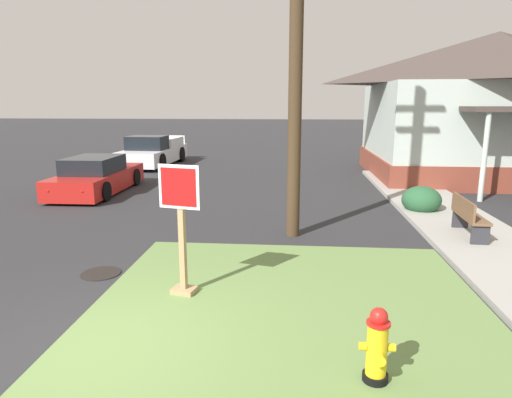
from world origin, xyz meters
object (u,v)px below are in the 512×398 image
(utility_pole, at_px, (296,24))
(manhole_cover, at_px, (101,273))
(stop_sign, at_px, (182,234))
(parked_sedan_red, at_px, (97,177))
(pickup_truck_white, at_px, (152,153))
(fire_hydrant, at_px, (377,347))
(street_bench, at_px, (468,215))

(utility_pole, bearing_deg, manhole_cover, -141.84)
(stop_sign, height_order, utility_pole, utility_pole)
(parked_sedan_red, xyz_separation_m, pickup_truck_white, (-0.23, 6.80, 0.07))
(fire_hydrant, relative_size, stop_sign, 0.41)
(street_bench, relative_size, utility_pole, 0.17)
(street_bench, bearing_deg, manhole_cover, -160.19)
(parked_sedan_red, height_order, pickup_truck_white, pickup_truck_white)
(pickup_truck_white, bearing_deg, stop_sign, -70.49)
(fire_hydrant, bearing_deg, parked_sedan_red, 127.18)
(street_bench, bearing_deg, stop_sign, -147.93)
(fire_hydrant, relative_size, pickup_truck_white, 0.16)
(manhole_cover, height_order, street_bench, street_bench)
(fire_hydrant, height_order, street_bench, street_bench)
(fire_hydrant, height_order, pickup_truck_white, pickup_truck_white)
(street_bench, height_order, utility_pole, utility_pole)
(parked_sedan_red, xyz_separation_m, utility_pole, (6.71, -4.47, 4.09))
(parked_sedan_red, bearing_deg, pickup_truck_white, 91.97)
(stop_sign, bearing_deg, pickup_truck_white, 109.51)
(utility_pole, bearing_deg, parked_sedan_red, 146.32)
(fire_hydrant, bearing_deg, stop_sign, 142.01)
(parked_sedan_red, bearing_deg, manhole_cover, -65.41)
(stop_sign, distance_m, manhole_cover, 2.19)
(pickup_truck_white, bearing_deg, parked_sedan_red, -88.03)
(parked_sedan_red, distance_m, utility_pole, 9.04)
(fire_hydrant, relative_size, street_bench, 0.57)
(fire_hydrant, relative_size, parked_sedan_red, 0.19)
(parked_sedan_red, relative_size, street_bench, 3.07)
(fire_hydrant, bearing_deg, street_bench, 61.98)
(fire_hydrant, distance_m, manhole_cover, 5.24)
(parked_sedan_red, xyz_separation_m, street_bench, (10.56, -4.54, 0.04))
(manhole_cover, bearing_deg, parked_sedan_red, 114.59)
(stop_sign, xyz_separation_m, street_bench, (5.54, 3.47, -0.46))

